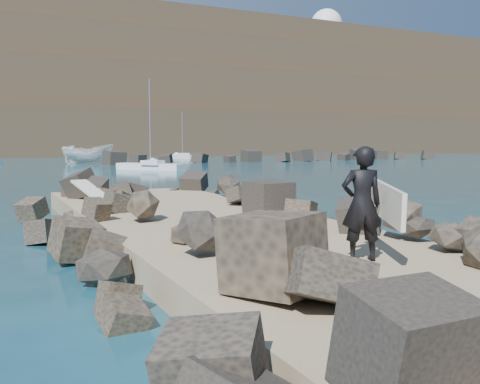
{
  "coord_description": "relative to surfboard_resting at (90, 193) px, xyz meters",
  "views": [
    {
      "loc": [
        -5.51,
        -12.44,
        2.67
      ],
      "look_at": [
        0.0,
        -1.0,
        1.5
      ],
      "focal_mm": 40.0,
      "sensor_mm": 36.0,
      "label": 1
    }
  ],
  "objects": [
    {
      "name": "sailboat_f",
      "position": [
        31.81,
        89.7,
        -0.69
      ],
      "size": [
        3.14,
        6.11,
        7.35
      ],
      "color": "white",
      "rests_on": "ground"
    },
    {
      "name": "headland",
      "position": [
        12.4,
        154.7,
        14.96
      ],
      "size": [
        360.0,
        140.0,
        32.0
      ],
      "primitive_type": "cube",
      "color": "#2D4919",
      "rests_on": "ground"
    },
    {
      "name": "riprap_left",
      "position": [
        -0.5,
        -6.8,
        -0.54
      ],
      "size": [
        2.6,
        22.0,
        1.0
      ],
      "primitive_type": "cube",
      "color": "black",
      "rests_on": "ground"
    },
    {
      "name": "riprap_right",
      "position": [
        5.3,
        -6.8,
        -0.54
      ],
      "size": [
        2.6,
        22.0,
        1.0
      ],
      "primitive_type": "cube",
      "color": "black",
      "rests_on": "ground"
    },
    {
      "name": "surfboard_resting",
      "position": [
        0.0,
        0.0,
        0.0
      ],
      "size": [
        0.94,
        2.24,
        0.07
      ],
      "primitive_type": "cube",
      "rotation": [
        0.0,
        0.0,
        0.19
      ],
      "color": "white",
      "rests_on": "riprap_left"
    },
    {
      "name": "boat_imported",
      "position": [
        9.15,
        52.9,
        0.21
      ],
      "size": [
        6.73,
        3.34,
        2.49
      ],
      "primitive_type": "imported",
      "rotation": [
        0.0,
        0.0,
        1.42
      ],
      "color": "silver",
      "rests_on": "ground"
    },
    {
      "name": "sailboat_d",
      "position": [
        27.68,
        68.77,
        -0.69
      ],
      "size": [
        2.79,
        6.85,
        8.11
      ],
      "color": "white",
      "rests_on": "ground"
    },
    {
      "name": "radome",
      "position": [
        107.46,
        141.96,
        41.09
      ],
      "size": [
        11.0,
        11.0,
        17.42
      ],
      "color": "silver",
      "rests_on": "headland"
    },
    {
      "name": "breakwater_secondary",
      "position": [
        37.4,
        49.7,
        -0.44
      ],
      "size": [
        52.0,
        4.0,
        1.2
      ],
      "primitive_type": "cube",
      "color": "black",
      "rests_on": "ground"
    },
    {
      "name": "sailboat_c",
      "position": [
        11.87,
        33.77,
        -0.69
      ],
      "size": [
        5.68,
        7.14,
        9.05
      ],
      "color": "white",
      "rests_on": "ground"
    },
    {
      "name": "surfer_with_board",
      "position": [
        2.89,
        -10.31,
        0.58
      ],
      "size": [
        1.43,
        2.3,
        2.01
      ],
      "color": "black",
      "rests_on": "jetty"
    },
    {
      "name": "ground",
      "position": [
        2.4,
        -5.3,
        -1.04
      ],
      "size": [
        800.0,
        800.0,
        0.0
      ],
      "primitive_type": "plane",
      "color": "#0F384C",
      "rests_on": "ground"
    },
    {
      "name": "headland_buildings",
      "position": [
        19.21,
        146.89,
        32.93
      ],
      "size": [
        137.5,
        30.5,
        5.0
      ],
      "color": "white",
      "rests_on": "headland"
    },
    {
      "name": "jetty",
      "position": [
        2.4,
        -7.3,
        -0.74
      ],
      "size": [
        6.0,
        26.0,
        0.6
      ],
      "primitive_type": "cube",
      "color": "#8C7759",
      "rests_on": "ground"
    }
  ]
}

